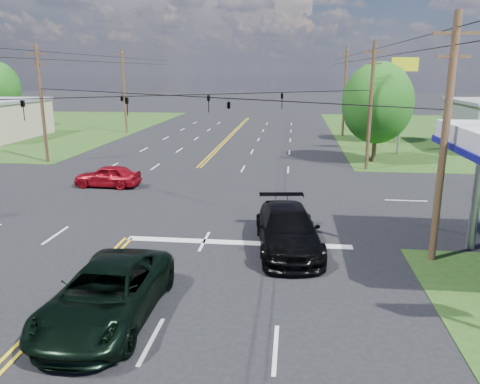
# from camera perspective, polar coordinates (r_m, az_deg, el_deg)

# --- Properties ---
(ground) EXTENTS (280.00, 280.00, 0.00)m
(ground) POSITION_cam_1_polar(r_m,az_deg,el_deg) (29.25, -8.19, -0.23)
(ground) COLOR black
(ground) RESTS_ON ground
(stop_bar) EXTENTS (10.00, 0.50, 0.02)m
(stop_bar) POSITION_cam_1_polar(r_m,az_deg,el_deg) (20.83, -0.29, -6.24)
(stop_bar) COLOR silver
(stop_bar) RESTS_ON ground
(pole_se) EXTENTS (1.60, 0.28, 9.50)m
(pole_se) POSITION_cam_1_polar(r_m,az_deg,el_deg) (19.35, 23.67, 5.98)
(pole_se) COLOR #4A2F1F
(pole_se) RESTS_ON ground
(pole_nw) EXTENTS (1.60, 0.28, 9.50)m
(pole_nw) POSITION_cam_1_polar(r_m,az_deg,el_deg) (41.70, -23.02, 10.03)
(pole_nw) COLOR #4A2F1F
(pole_nw) RESTS_ON ground
(pole_ne) EXTENTS (1.60, 0.28, 9.50)m
(pole_ne) POSITION_cam_1_polar(r_m,az_deg,el_deg) (36.86, 15.63, 10.19)
(pole_ne) COLOR #4A2F1F
(pole_ne) RESTS_ON ground
(pole_left_far) EXTENTS (1.60, 0.28, 10.00)m
(pole_left_far) POSITION_cam_1_polar(r_m,az_deg,el_deg) (58.99, -13.94, 12.00)
(pole_left_far) COLOR #4A2F1F
(pole_left_far) RESTS_ON ground
(pole_right_far) EXTENTS (1.60, 0.28, 10.00)m
(pole_right_far) POSITION_cam_1_polar(r_m,az_deg,el_deg) (55.67, 12.66, 11.94)
(pole_right_far) COLOR #4A2F1F
(pole_right_far) RESTS_ON ground
(span_wire_signals) EXTENTS (26.00, 18.00, 1.13)m
(span_wire_signals) POSITION_cam_1_polar(r_m,az_deg,el_deg) (28.33, -8.63, 11.57)
(span_wire_signals) COLOR black
(span_wire_signals) RESTS_ON ground
(power_lines) EXTENTS (26.04, 100.00, 0.64)m
(power_lines) POSITION_cam_1_polar(r_m,az_deg,el_deg) (26.40, -10.02, 16.97)
(power_lines) COLOR black
(power_lines) RESTS_ON ground
(tree_right_a) EXTENTS (5.70, 5.70, 8.18)m
(tree_right_a) POSITION_cam_1_polar(r_m,az_deg,el_deg) (39.98, 16.41, 10.37)
(tree_right_a) COLOR #4A2F1F
(tree_right_a) RESTS_ON ground
(tree_right_b) EXTENTS (4.94, 4.94, 7.09)m
(tree_right_b) POSITION_cam_1_polar(r_m,az_deg,el_deg) (52.25, 16.92, 10.47)
(tree_right_b) COLOR #4A2F1F
(tree_right_b) RESTS_ON ground
(pickup_dkgreen) EXTENTS (2.89, 6.16, 1.70)m
(pickup_dkgreen) POSITION_cam_1_polar(r_m,az_deg,el_deg) (15.03, -15.95, -11.87)
(pickup_dkgreen) COLOR black
(pickup_dkgreen) RESTS_ON ground
(suv_black) EXTENTS (3.26, 6.44, 1.79)m
(suv_black) POSITION_cam_1_polar(r_m,az_deg,el_deg) (19.93, 5.83, -4.56)
(suv_black) COLOR black
(suv_black) RESTS_ON ground
(sedan_red) EXTENTS (4.31, 1.86, 1.45)m
(sedan_red) POSITION_cam_1_polar(r_m,az_deg,el_deg) (31.81, -15.83, 1.90)
(sedan_red) COLOR maroon
(sedan_red) RESTS_ON ground
(polesign_ne) EXTENTS (2.36, 0.48, 8.54)m
(polesign_ne) POSITION_cam_1_polar(r_m,az_deg,el_deg) (44.72, 19.30, 12.92)
(polesign_ne) COLOR #A5A5AA
(polesign_ne) RESTS_ON ground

